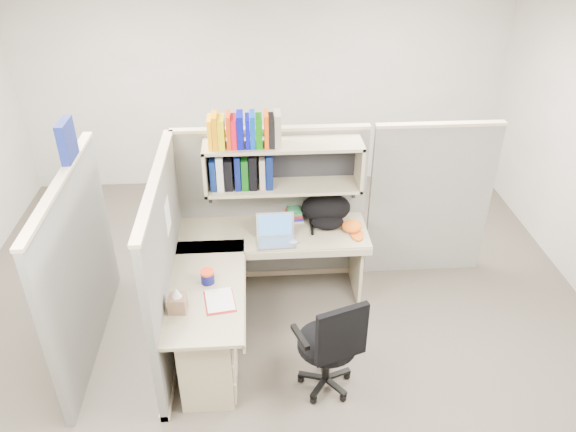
{
  "coord_description": "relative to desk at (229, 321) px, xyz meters",
  "views": [
    {
      "loc": [
        -0.15,
        -3.77,
        3.56
      ],
      "look_at": [
        0.11,
        0.25,
        1.09
      ],
      "focal_mm": 35.0,
      "sensor_mm": 36.0,
      "label": 1
    }
  ],
  "objects": [
    {
      "name": "paper_cup",
      "position": [
        0.34,
        0.99,
        0.35
      ],
      "size": [
        0.09,
        0.09,
        0.11
      ],
      "primitive_type": "cylinder",
      "rotation": [
        0.0,
        0.0,
        -0.23
      ],
      "color": "silver",
      "rests_on": "desk"
    },
    {
      "name": "room_shell",
      "position": [
        0.41,
        0.29,
        1.18
      ],
      "size": [
        6.0,
        6.0,
        6.0
      ],
      "color": "#A5A095",
      "rests_on": "ground"
    },
    {
      "name": "loose_paper",
      "position": [
        -0.05,
        -0.08,
        0.29
      ],
      "size": [
        0.25,
        0.31,
        0.0
      ],
      "primitive_type": null,
      "rotation": [
        0.0,
        0.0,
        0.16
      ],
      "color": "white",
      "rests_on": "desk"
    },
    {
      "name": "mouse",
      "position": [
        0.58,
        0.66,
        0.31
      ],
      "size": [
        0.11,
        0.09,
        0.04
      ],
      "primitive_type": "ellipsoid",
      "rotation": [
        0.0,
        0.0,
        0.24
      ],
      "color": "#8598BD",
      "rests_on": "desk"
    },
    {
      "name": "orange_cap",
      "position": [
        1.13,
        0.83,
        0.34
      ],
      "size": [
        0.25,
        0.27,
        0.1
      ],
      "primitive_type": null,
      "rotation": [
        0.0,
        0.0,
        0.37
      ],
      "color": "#DA5B13",
      "rests_on": "desk"
    },
    {
      "name": "book_stack",
      "position": [
        0.62,
        1.08,
        0.34
      ],
      "size": [
        0.17,
        0.22,
        0.1
      ],
      "primitive_type": null,
      "rotation": [
        0.0,
        0.0,
        0.08
      ],
      "color": "gray",
      "rests_on": "desk"
    },
    {
      "name": "desk",
      "position": [
        0.0,
        0.0,
        0.0
      ],
      "size": [
        1.74,
        1.75,
        0.73
      ],
      "color": "gray",
      "rests_on": "ground"
    },
    {
      "name": "backpack",
      "position": [
        0.91,
        0.97,
        0.43
      ],
      "size": [
        0.55,
        0.49,
        0.27
      ],
      "primitive_type": null,
      "rotation": [
        0.0,
        0.0,
        -0.31
      ],
      "color": "black",
      "rests_on": "desk"
    },
    {
      "name": "tissue_box",
      "position": [
        -0.36,
        -0.18,
        0.39
      ],
      "size": [
        0.14,
        0.14,
        0.21
      ],
      "primitive_type": null,
      "rotation": [
        0.0,
        0.0,
        -0.05
      ],
      "color": "#86664C",
      "rests_on": "desk"
    },
    {
      "name": "snack_canister",
      "position": [
        -0.15,
        0.15,
        0.35
      ],
      "size": [
        0.11,
        0.11,
        0.11
      ],
      "color": "#0E0F53",
      "rests_on": "desk"
    },
    {
      "name": "cubicle",
      "position": [
        0.04,
        0.74,
        0.47
      ],
      "size": [
        3.79,
        1.84,
        1.95
      ],
      "color": "slate",
      "rests_on": "ground"
    },
    {
      "name": "ground",
      "position": [
        0.41,
        0.29,
        -0.44
      ],
      "size": [
        6.0,
        6.0,
        0.0
      ],
      "primitive_type": "plane",
      "color": "#38342B",
      "rests_on": "ground"
    },
    {
      "name": "task_chair",
      "position": [
        0.78,
        -0.38,
        -0.09
      ],
      "size": [
        0.56,
        0.52,
        0.97
      ],
      "color": "black",
      "rests_on": "ground"
    },
    {
      "name": "laptop",
      "position": [
        0.42,
        0.68,
        0.41
      ],
      "size": [
        0.35,
        0.35,
        0.25
      ],
      "primitive_type": null,
      "rotation": [
        0.0,
        0.0,
        0.02
      ],
      "color": "#ABABAF",
      "rests_on": "desk"
    }
  ]
}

